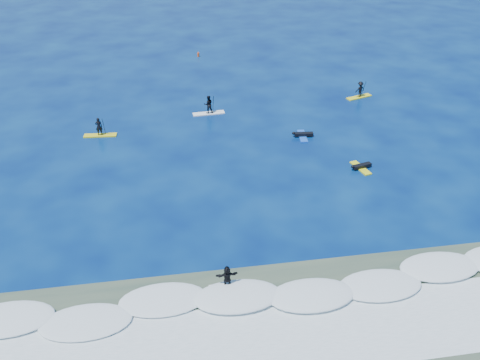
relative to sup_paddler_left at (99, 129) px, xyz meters
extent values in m
plane|color=#04144F|center=(11.60, -11.29, -0.61)|extent=(160.00, 160.00, 0.00)
cube|color=#33463A|center=(11.60, -25.29, -0.60)|extent=(90.00, 13.00, 0.01)
cube|color=white|center=(11.60, -21.29, -0.61)|extent=(40.00, 6.00, 0.30)
cube|color=silver|center=(11.60, -24.29, -0.61)|extent=(34.00, 5.00, 0.02)
cube|color=yellow|center=(0.00, 0.00, -0.56)|extent=(2.82, 0.90, 0.09)
imported|color=black|center=(0.00, 0.00, 0.28)|extent=(0.61, 0.43, 1.59)
cylinder|color=black|center=(0.41, -0.03, 0.22)|extent=(0.09, 0.64, 1.86)
cube|color=black|center=(0.41, -0.03, -0.65)|extent=(0.11, 0.03, 0.28)
cube|color=white|center=(9.69, 3.04, -0.56)|extent=(3.00, 0.95, 0.10)
imported|color=black|center=(9.69, 3.04, 0.34)|extent=(0.87, 0.70, 1.70)
cylinder|color=black|center=(10.14, 3.08, 0.28)|extent=(0.09, 0.68, 1.98)
cube|color=black|center=(10.14, 3.08, -0.66)|extent=(0.12, 0.03, 0.30)
cube|color=yellow|center=(24.88, 4.56, -0.56)|extent=(2.78, 1.49, 0.09)
imported|color=black|center=(24.88, 4.56, 0.26)|extent=(1.13, 0.86, 1.55)
cylinder|color=black|center=(25.26, 4.68, 0.20)|extent=(0.23, 0.60, 1.81)
cube|color=black|center=(25.26, 4.68, -0.65)|extent=(0.11, 0.03, 0.27)
cube|color=yellow|center=(20.15, -8.87, -0.56)|extent=(1.08, 2.28, 0.10)
cube|color=black|center=(20.25, -8.85, -0.38)|extent=(1.57, 0.74, 0.25)
sphere|color=black|center=(19.42, -9.05, -0.27)|extent=(0.25, 0.25, 0.25)
cube|color=blue|center=(17.12, -2.89, -0.55)|extent=(0.85, 2.34, 0.11)
cube|color=black|center=(17.23, -2.90, -0.37)|extent=(1.62, 0.58, 0.26)
sphere|color=black|center=(16.34, -2.80, -0.26)|extent=(0.26, 0.26, 0.26)
cube|color=silver|center=(8.17, -20.45, -0.40)|extent=(2.03, 0.65, 0.11)
imported|color=black|center=(8.17, -20.45, 0.32)|extent=(1.27, 0.46, 1.35)
cylinder|color=#E74A14|center=(10.26, 19.55, -0.39)|extent=(0.27, 0.27, 0.44)
cone|color=#E74A14|center=(10.26, 19.55, -0.07)|extent=(0.19, 0.19, 0.21)
camera|label=1|loc=(5.35, -42.46, 20.15)|focal=40.00mm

